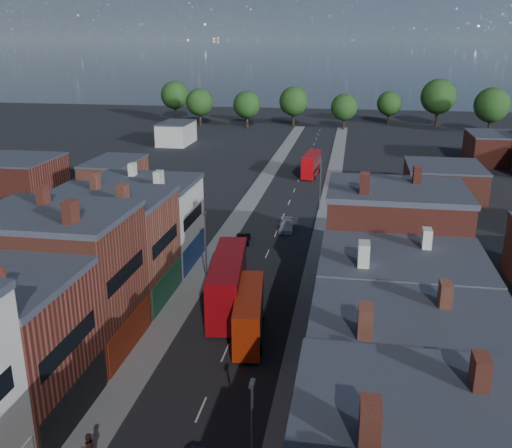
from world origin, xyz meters
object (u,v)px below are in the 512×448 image
at_px(ped_1, 89,447).
at_px(ped_3, 294,403).
at_px(car_3, 286,226).
at_px(car_2, 243,239).
at_px(bus_0, 228,282).
at_px(bus_2, 311,164).
at_px(bus_1, 249,313).

height_order(ped_1, ped_3, ped_1).
bearing_deg(car_3, car_2, -133.63).
bearing_deg(bus_0, ped_3, -69.16).
relative_size(car_2, car_3, 0.86).
height_order(bus_2, car_2, bus_2).
height_order(bus_2, ped_3, bus_2).
distance_m(bus_0, car_3, 25.72).
xyz_separation_m(bus_2, ped_3, (4.61, -75.41, -1.36)).
bearing_deg(car_2, ped_1, -98.03).
bearing_deg(bus_2, bus_1, -86.01).
bearing_deg(bus_2, car_3, -86.94).
bearing_deg(ped_1, car_3, -121.34).
bearing_deg(car_2, car_3, 45.25).
relative_size(bus_2, car_3, 2.22).
bearing_deg(bus_2, ped_1, -90.82).
xyz_separation_m(bus_0, ped_1, (-4.07, -22.37, -1.85)).
xyz_separation_m(bus_0, car_3, (2.70, 25.48, -2.26)).
xyz_separation_m(bus_2, car_3, (-0.84, -34.32, -1.72)).
height_order(car_2, ped_1, ped_1).
xyz_separation_m(car_2, car_3, (5.00, 6.14, 0.12)).
height_order(bus_1, car_3, bus_1).
height_order(car_2, car_3, car_3).
height_order(bus_1, car_2, bus_1).
xyz_separation_m(car_2, ped_1, (-1.77, -41.71, 0.52)).
bearing_deg(bus_0, car_2, 90.05).
bearing_deg(car_3, ped_1, -102.54).
distance_m(bus_1, ped_1, 18.87).
relative_size(bus_1, car_2, 2.54).
xyz_separation_m(bus_0, bus_2, (3.54, 59.80, -0.54)).
height_order(bus_1, bus_2, bus_2).
relative_size(bus_1, bus_2, 0.98).
bearing_deg(bus_0, bus_1, -65.36).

